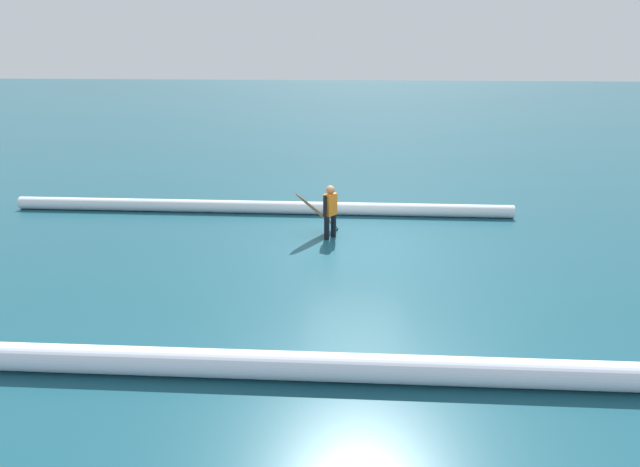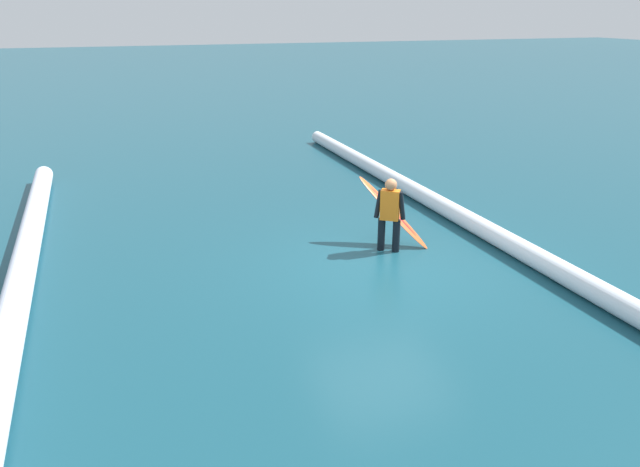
% 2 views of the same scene
% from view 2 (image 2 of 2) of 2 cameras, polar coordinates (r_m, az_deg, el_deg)
% --- Properties ---
extents(ground_plane, '(142.95, 142.95, 0.00)m').
position_cam_2_polar(ground_plane, '(10.57, 6.33, -3.19)').
color(ground_plane, '#174958').
extents(surfer, '(0.36, 0.52, 1.40)m').
position_cam_2_polar(surfer, '(11.00, 6.73, 2.12)').
color(surfer, black).
rests_on(surfer, ground_plane).
extents(surfboard, '(1.27, 1.23, 1.28)m').
position_cam_2_polar(surfboard, '(11.45, 7.05, 2.04)').
color(surfboard, '#E55926').
rests_on(surfboard, ground_plane).
extents(wave_crest_foreground, '(14.89, 0.63, 0.38)m').
position_cam_2_polar(wave_crest_foreground, '(13.97, 10.23, 3.45)').
color(wave_crest_foreground, white).
rests_on(wave_crest_foreground, ground_plane).
extents(wave_crest_midground, '(14.95, 0.78, 0.43)m').
position_cam_2_polar(wave_crest_midground, '(10.15, -27.13, -5.23)').
color(wave_crest_midground, white).
rests_on(wave_crest_midground, ground_plane).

